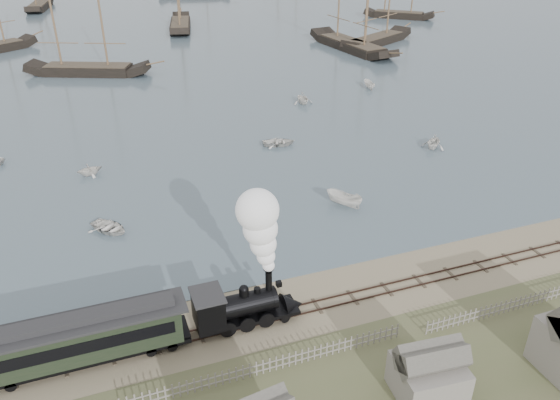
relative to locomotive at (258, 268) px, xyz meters
name	(u,v)px	position (x,y,z in m)	size (l,w,h in m)	color
ground	(319,288)	(5.66, 2.00, -4.67)	(600.00, 600.00, 0.00)	#9C8D6F
rail_track	(329,303)	(5.66, 0.00, -4.63)	(120.00, 1.80, 0.16)	#36241D
picket_fence_west	(271,372)	(-0.84, -5.00, -4.67)	(19.00, 0.10, 1.20)	gray
picket_fence_east	(512,311)	(18.16, -5.50, -4.67)	(15.00, 0.10, 1.20)	gray
shed_mid	(425,393)	(7.66, -10.00, -4.67)	(4.00, 3.50, 3.60)	gray
locomotive	(258,268)	(0.00, 0.00, 0.00)	(8.15, 3.04, 10.16)	black
passenger_coach	(79,338)	(-12.23, 0.00, -2.51)	(14.09, 2.72, 3.42)	black
beached_dinghy	(97,335)	(-11.23, 2.02, -4.25)	(4.14, 2.95, 0.86)	white
rowboat_0	(109,227)	(-9.19, 16.47, -4.20)	(3.97, 2.83, 0.82)	white
rowboat_1	(89,169)	(-10.22, 29.57, -3.89)	(2.75, 2.37, 1.45)	white
rowboat_2	(344,199)	(13.37, 13.36, -3.87)	(3.83, 1.44, 1.48)	white
rowboat_3	(279,142)	(12.60, 30.38, -4.19)	(4.08, 2.91, 0.84)	white
rowboat_4	(434,142)	(30.33, 22.87, -3.73)	(3.34, 2.89, 1.76)	white
rowboat_5	(369,85)	(34.75, 47.76, -3.98)	(3.28, 1.24, 1.27)	white
rowboat_7	(303,98)	(21.56, 44.36, -3.72)	(3.41, 2.94, 1.79)	white
schooner_2	(79,16)	(-8.16, 72.51, 5.39)	(21.65, 5.00, 20.00)	black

